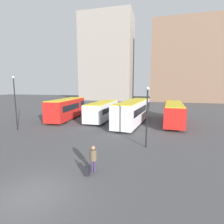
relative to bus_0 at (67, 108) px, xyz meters
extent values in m
plane|color=#4C4C4F|center=(8.04, -18.14, -1.74)|extent=(160.00, 160.00, 0.00)
cube|color=gray|center=(-4.51, 38.44, 13.31)|extent=(18.37, 10.46, 30.09)
cube|color=#7F604C|center=(23.27, 38.44, 11.16)|extent=(23.74, 10.54, 25.79)
cube|color=red|center=(0.01, -0.08, -0.04)|extent=(3.19, 9.76, 2.85)
cube|color=black|center=(-0.30, 3.84, 0.32)|extent=(2.62, 1.96, 1.08)
cube|color=black|center=(0.07, -0.94, 0.32)|extent=(2.95, 6.32, 0.86)
cube|color=yellow|center=(0.01, -0.08, 1.43)|extent=(2.98, 9.56, 0.08)
cylinder|color=black|center=(-0.23, 2.89, -1.24)|extent=(2.42, 1.17, 0.99)
cylinder|color=black|center=(0.24, -3.05, -1.24)|extent=(2.42, 1.17, 0.99)
cube|color=silver|center=(5.68, 0.67, -0.23)|extent=(2.75, 9.30, 2.41)
cube|color=black|center=(5.75, 4.46, 0.07)|extent=(2.64, 1.76, 0.92)
cube|color=black|center=(5.66, -0.16, 0.07)|extent=(2.71, 5.97, 0.72)
cube|color=yellow|center=(5.68, 0.67, 1.02)|extent=(2.54, 9.11, 0.08)
cylinder|color=black|center=(5.73, 3.54, -1.19)|extent=(2.49, 1.13, 1.09)
cylinder|color=black|center=(5.62, -2.20, -1.19)|extent=(2.49, 1.13, 1.09)
cube|color=silver|center=(10.59, -0.43, -0.05)|extent=(3.85, 12.25, 2.85)
cube|color=black|center=(11.14, 4.47, 0.30)|extent=(2.80, 2.48, 1.08)
cube|color=black|center=(10.47, -1.51, 0.30)|extent=(3.40, 7.94, 0.86)
cube|color=yellow|center=(10.59, -0.43, 1.41)|extent=(3.62, 11.98, 0.08)
cylinder|color=black|center=(11.00, 3.27, -1.27)|extent=(2.52, 1.21, 0.94)
cylinder|color=black|center=(10.18, -4.14, -1.27)|extent=(2.52, 1.21, 0.94)
cube|color=red|center=(16.06, 0.89, -0.19)|extent=(3.06, 10.51, 2.49)
cube|color=black|center=(16.32, 5.14, 0.12)|extent=(2.59, 2.05, 0.95)
cube|color=black|center=(16.01, -0.04, 0.12)|extent=(2.86, 6.78, 0.75)
cube|color=yellow|center=(16.06, 0.89, 1.09)|extent=(2.85, 10.29, 0.08)
cylinder|color=black|center=(16.26, 4.10, -1.19)|extent=(2.40, 1.23, 1.09)
cylinder|color=black|center=(15.87, -2.32, -1.19)|extent=(2.40, 1.23, 1.09)
cylinder|color=#382D4C|center=(10.02, -15.12, -1.35)|extent=(0.16, 0.16, 0.77)
cylinder|color=#382D4C|center=(10.19, -15.11, -1.35)|extent=(0.16, 0.16, 0.77)
cylinder|color=brown|center=(10.11, -15.12, -0.64)|extent=(0.47, 0.47, 0.67)
sphere|color=#9E7051|center=(10.11, -15.12, -0.18)|extent=(0.25, 0.25, 0.25)
cube|color=black|center=(9.90, -15.59, -1.44)|extent=(0.27, 0.35, 0.60)
cube|color=black|center=(9.91, -15.70, -1.00)|extent=(0.13, 0.04, 0.27)
cylinder|color=black|center=(12.98, -9.83, 0.75)|extent=(0.12, 0.12, 4.98)
sphere|color=beige|center=(12.98, -9.83, 3.33)|extent=(0.28, 0.28, 0.28)
cylinder|color=black|center=(-2.40, -7.71, 1.34)|extent=(0.12, 0.12, 6.16)
sphere|color=beige|center=(-2.40, -7.71, 4.51)|extent=(0.28, 0.28, 0.28)
camera|label=1|loc=(13.78, -24.65, 3.58)|focal=28.00mm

